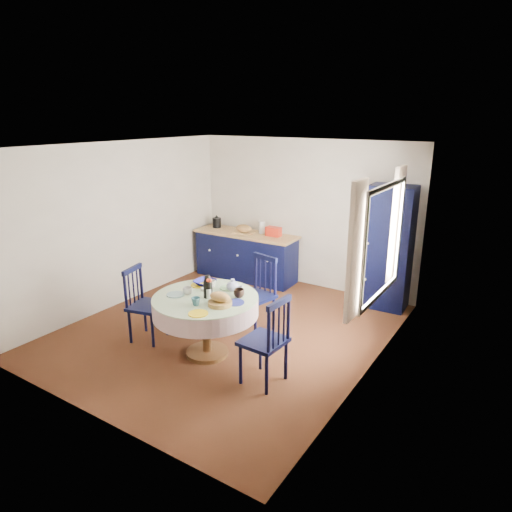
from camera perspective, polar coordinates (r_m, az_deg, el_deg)
The scene contains 17 objects.
floor at distance 6.44m, azimuth -3.59°, elevation -9.20°, with size 4.50×4.50×0.00m, color black.
ceiling at distance 5.78m, azimuth -4.07°, elevation 13.57°, with size 4.50×4.50×0.00m, color white.
wall_back at distance 7.86m, azimuth 5.99°, elevation 5.31°, with size 4.00×0.02×2.50m, color silver.
wall_left at distance 7.33m, azimuth -16.55°, elevation 3.80°, with size 0.02×4.50×2.50m, color silver.
wall_right at distance 5.11m, azimuth 14.56°, elevation -1.78°, with size 0.02×4.50×2.50m, color silver.
window at distance 5.32m, azimuth 15.35°, elevation 2.00°, with size 0.10×1.74×1.45m.
kitchen_counter at distance 8.24m, azimuth -1.25°, elevation 0.15°, with size 1.92×0.65×1.09m.
pantry_cabinet at distance 7.15m, azimuth 16.23°, elevation 0.98°, with size 0.68×0.50×1.89m.
dining_table at distance 5.58m, azimuth -6.22°, elevation -6.27°, with size 1.28×1.28×1.05m.
chair_left at distance 6.18m, azimuth -13.78°, elevation -5.80°, with size 0.51×0.53×0.99m.
chair_far at distance 6.26m, azimuth 0.16°, elevation -4.68°, with size 0.55×0.53×1.04m.
chair_right at distance 5.04m, azimuth 1.36°, elevation -10.48°, with size 0.47×0.49×1.03m.
mug_a at distance 5.62m, azimuth -8.54°, elevation -4.34°, with size 0.12×0.12×0.09m, color silver.
mug_b at distance 5.29m, azimuth -7.53°, elevation -5.66°, with size 0.10×0.10×0.10m, color #346977.
mug_c at distance 5.47m, azimuth -2.14°, elevation -4.68°, with size 0.13×0.13×0.10m, color black.
mug_d at distance 5.82m, azimuth -5.50°, elevation -3.47°, with size 0.09×0.09×0.09m, color silver.
cobalt_bowl at distance 5.89m, azimuth -6.39°, elevation -3.33°, with size 0.27×0.27×0.07m, color navy.
Camera 1 is at (3.44, -4.63, 2.87)m, focal length 32.00 mm.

